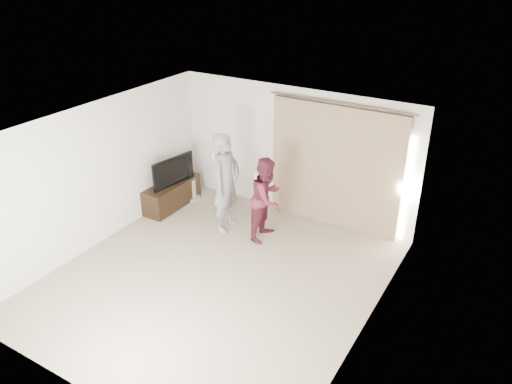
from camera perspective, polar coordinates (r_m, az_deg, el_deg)
floor at (r=8.41m, az=-4.56°, el=-9.79°), size 5.50×5.50×0.00m
wall_back at (r=9.86m, az=4.37°, el=4.57°), size 5.00×0.04×2.60m
wall_left at (r=9.27m, az=-17.64°, el=1.87°), size 0.04×5.50×2.60m
ceiling at (r=7.19m, az=-5.30°, el=7.16°), size 5.00×5.50×0.01m
curtain at (r=9.50m, az=9.08°, el=2.80°), size 2.80×0.11×2.46m
tv_console at (r=10.60m, az=-9.59°, el=-0.27°), size 0.48×1.37×0.53m
tv at (r=10.36m, az=-9.82°, el=2.51°), size 0.31×1.04×0.60m
scratching_post at (r=10.84m, az=-7.37°, el=0.09°), size 0.35×0.35×0.46m
person_man at (r=9.32m, az=-3.44°, el=1.04°), size 0.48×0.72×1.94m
person_woman at (r=9.11m, az=1.28°, el=-0.75°), size 0.63×0.79×1.60m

